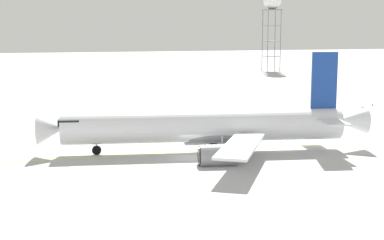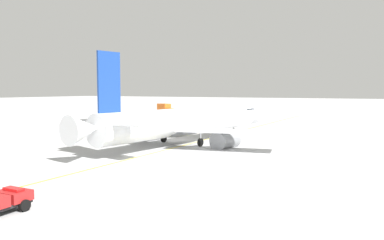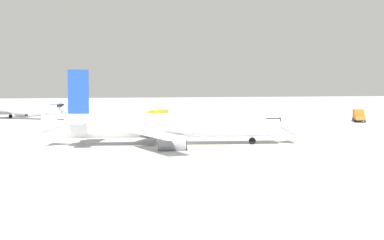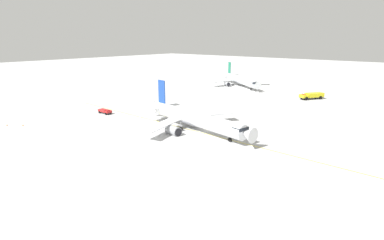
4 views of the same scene
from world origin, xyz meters
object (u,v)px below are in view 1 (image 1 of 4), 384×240
safety_cone_mid (373,104)px  safety_cone_near (363,107)px  airliner_main (208,128)px  radar_tower (272,3)px

safety_cone_mid → safety_cone_near: bearing=-54.5°
airliner_main → radar_tower: 134.70m
radar_tower → safety_cone_mid: radar_tower is taller
safety_cone_mid → radar_tower: bearing=169.2°
safety_cone_near → safety_cone_mid: same height
radar_tower → safety_cone_mid: bearing=-10.8°
radar_tower → safety_cone_mid: (87.83, -16.73, -23.06)m
radar_tower → safety_cone_mid: size_ratio=49.86×
safety_cone_mid → airliner_main: bearing=-54.2°
safety_cone_near → radar_tower: bearing=167.2°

